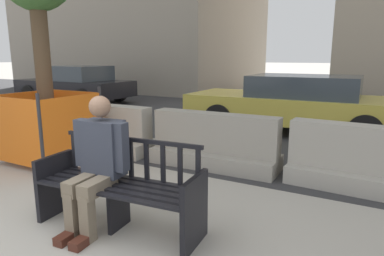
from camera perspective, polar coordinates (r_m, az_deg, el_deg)
street_asphalt at (r=10.64m, az=13.99°, el=2.37°), size 120.00×12.00×0.01m
street_bench at (r=3.50m, az=-11.98°, el=-10.04°), size 1.73×0.66×0.88m
seated_person at (r=3.48m, az=-15.49°, el=-5.21°), size 0.59×0.75×1.31m
jersey_barrier_centre at (r=5.32m, az=3.74°, el=-2.84°), size 2.02×0.73×0.84m
jersey_barrier_left at (r=6.48m, az=-14.60°, el=-0.54°), size 2.00×0.69×0.84m
jersey_barrier_right at (r=4.90m, az=27.53°, el=-5.48°), size 2.03×0.77×0.84m
construction_fence at (r=6.02m, az=-22.85°, el=0.49°), size 1.22×1.22×1.19m
car_taxi_near at (r=8.07m, az=17.04°, el=3.95°), size 4.81×2.00×1.28m
car_sedan_far at (r=13.70m, az=-18.92°, el=6.97°), size 4.51×2.00×1.35m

